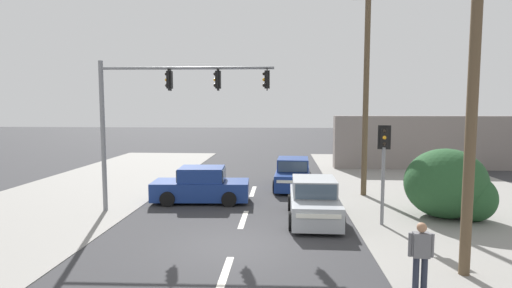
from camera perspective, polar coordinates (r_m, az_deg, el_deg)
name	(u,v)px	position (r m, az deg, el deg)	size (l,w,h in m)	color
ground_plane	(234,247)	(12.37, -3.17, -14.51)	(140.00, 140.00, 0.00)	#303033
lane_dash_near	(224,275)	(10.53, -4.53, -18.15)	(0.20, 2.40, 0.01)	silver
lane_dash_mid	(243,219)	(15.21, -1.80, -10.68)	(0.20, 2.40, 0.01)	silver
lane_dash_far	(253,191)	(20.05, -0.42, -6.76)	(0.20, 2.40, 0.01)	silver
kerb_right_verge	(508,232)	(16.09, 32.29, -10.59)	(10.00, 44.00, 0.02)	gray
kerb_left_verge	(41,209)	(18.91, -28.34, -8.12)	(8.00, 40.00, 0.02)	gray
utility_pole_foreground_right	(470,45)	(10.98, 28.25, 12.38)	(3.78, 0.54, 10.58)	brown
utility_pole_midground_right	(366,82)	(19.41, 15.47, 8.56)	(1.80, 0.26, 10.24)	brown
traffic_signal_mast	(162,103)	(16.16, -13.35, 5.73)	(6.89, 0.53, 6.00)	slate
pedestal_signal_right_kerb	(384,158)	(14.67, 17.78, -1.90)	(0.44, 0.30, 3.56)	slate
roadside_bush	(450,186)	(16.74, 25.97, -5.38)	(3.17, 2.72, 2.64)	#234C28
shopfront_wall_far	(423,143)	(29.27, 22.80, 0.19)	(12.00, 1.00, 3.60)	gray
sedan_oncoming_near	(293,175)	(20.84, 5.29, -4.37)	(2.04, 4.31, 1.56)	navy
sedan_crossing_left	(201,186)	(17.88, -7.83, -6.00)	(4.32, 2.07, 1.56)	navy
sedan_receding_far	(314,201)	(15.13, 8.26, -8.09)	(1.92, 4.25, 1.56)	#A3A8AD
pedestrian_at_kerb	(421,253)	(9.96, 22.48, -14.24)	(0.56, 0.24, 1.63)	#232838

